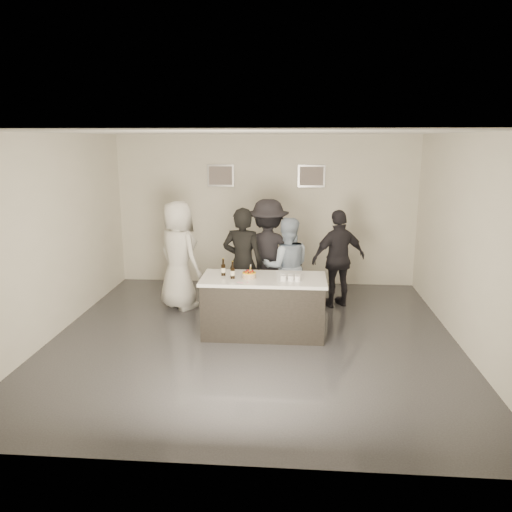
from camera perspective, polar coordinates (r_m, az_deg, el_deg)
name	(u,v)px	position (r m, az deg, el deg)	size (l,w,h in m)	color
floor	(253,338)	(7.58, -0.30, -9.37)	(6.00, 6.00, 0.00)	#3D3D42
ceiling	(253,132)	(7.00, -0.33, 13.94)	(6.00, 6.00, 0.00)	white
wall_back	(266,211)	(10.09, 1.12, 5.20)	(6.00, 0.04, 3.00)	white
wall_front	(224,310)	(4.26, -3.71, -6.23)	(6.00, 0.04, 3.00)	white
wall_left	(51,237)	(7.97, -22.37, 2.01)	(0.04, 6.00, 3.00)	white
wall_right	(469,244)	(7.51, 23.14, 1.31)	(0.04, 6.00, 3.00)	white
picture_left	(221,176)	(10.08, -4.06, 9.16)	(0.54, 0.04, 0.44)	#B2B2B7
picture_right	(311,176)	(9.97, 6.36, 9.07)	(0.54, 0.04, 0.44)	#B2B2B7
bar_counter	(264,306)	(7.58, 0.87, -5.73)	(1.86, 0.86, 0.90)	white
cake	(249,275)	(7.41, -0.79, -2.24)	(0.21, 0.21, 0.08)	yellow
beer_bottle_a	(223,267)	(7.52, -3.77, -1.29)	(0.07, 0.07, 0.26)	black
beer_bottle_b	(233,270)	(7.36, -2.69, -1.61)	(0.07, 0.07, 0.26)	black
tumbler_cluster	(291,277)	(7.33, 3.99, -2.44)	(0.30, 0.19, 0.08)	gold
candles	(242,282)	(7.18, -1.66, -3.03)	(0.24, 0.08, 0.01)	pink
person_main_black	(243,264)	(8.16, -1.51, -0.87)	(0.67, 0.44, 1.85)	black
person_main_blue	(287,267)	(8.34, 3.53, -1.24)	(0.81, 0.63, 1.66)	#98ACC8
person_guest_left	(179,255)	(8.75, -8.83, 0.09)	(0.92, 0.60, 1.89)	white
person_guest_right	(339,259)	(8.86, 9.42, -0.31)	(1.01, 0.42, 1.73)	black
person_guest_back	(268,254)	(8.73, 1.37, 0.28)	(1.23, 0.71, 1.91)	black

